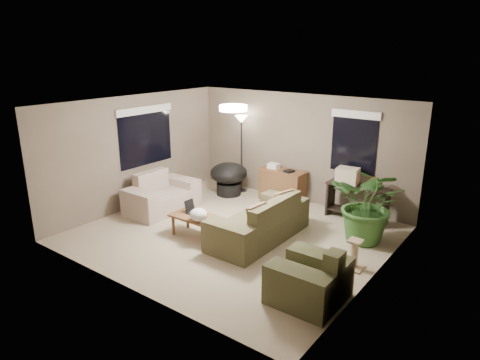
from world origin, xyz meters
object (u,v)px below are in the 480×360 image
Objects in this scene: armchair at (310,281)px; cat_scratching_post at (354,256)px; main_sofa at (261,225)px; desk at (282,185)px; console_table at (357,200)px; papasan_chair at (229,176)px; floor_lamp at (241,128)px; houseplant at (369,213)px; coffee_table at (196,219)px; loveseat at (161,197)px.

cat_scratching_post is at bearing 83.23° from armchair.
main_sofa reaches higher than desk.
console_table is 2.60× the size of cat_scratching_post.
cat_scratching_post is at bearing -23.18° from papasan_chair.
floor_lamp reaches higher than papasan_chair.
papasan_chair is 3.78m from houseplant.
houseplant is at bearing -21.86° from desk.
coffee_table is at bearing -128.61° from console_table.
desk is (0.25, 2.71, 0.02)m from coffee_table.
armchair is at bearing -42.16° from floor_lamp.
loveseat is at bearing -106.28° from floor_lamp.
desk is at bearing -0.52° from floor_lamp.
floor_lamp is 4.60m from cat_scratching_post.
floor_lamp is 3.82× the size of cat_scratching_post.
houseplant reaches higher than coffee_table.
main_sofa reaches higher than papasan_chair.
console_table is at bearing 122.83° from houseplant.
main_sofa is 1.69× the size of console_table.
console_table is at bearing 51.39° from coffee_table.
console_table is 2.18m from cat_scratching_post.
loveseat is 3.20× the size of cat_scratching_post.
floor_lamp reaches higher than cat_scratching_post.
console_table is at bearing 101.03° from armchair.
floor_lamp reaches higher than loveseat.
console_table is at bearing 29.24° from loveseat.
coffee_table is 0.91× the size of desk.
coffee_table is 3.22m from houseplant.
main_sofa is at bearing -46.17° from floor_lamp.
coffee_table is at bearing -70.73° from floor_lamp.
armchair reaches higher than coffee_table.
loveseat is 4.48m from cat_scratching_post.
loveseat is at bearing -130.69° from desk.
papasan_chair is at bearing 114.04° from coffee_table.
coffee_table is 1.02× the size of papasan_chair.
desk is (1.83, 2.13, 0.08)m from loveseat.
main_sofa is 2.28m from console_table.
console_table is (3.69, 2.07, 0.14)m from loveseat.
console_table is at bearing 62.40° from main_sofa.
loveseat is at bearing -165.03° from houseplant.
loveseat reaches higher than cat_scratching_post.
main_sofa is 1.85m from cat_scratching_post.
desk is at bearing 84.64° from coffee_table.
loveseat is 1.60× the size of coffee_table.
coffee_table is at bearing -149.34° from main_sofa.
loveseat is 4.23m from console_table.
console_table is 1.10m from houseplant.
loveseat is 4.44m from houseplant.
houseplant reaches higher than main_sofa.
desk and console_table have the same top height.
armchair is at bearing -78.97° from console_table.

